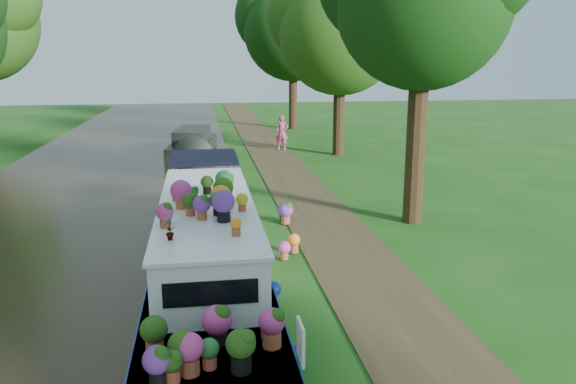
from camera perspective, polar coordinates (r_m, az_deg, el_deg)
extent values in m
plane|color=#194C13|center=(13.35, 1.70, -7.35)|extent=(100.00, 100.00, 0.00)
cube|color=black|center=(13.65, -24.18, -8.06)|extent=(10.00, 100.00, 0.02)
cube|color=#41351E|center=(13.60, 6.71, -6.97)|extent=(2.20, 100.00, 0.03)
cube|color=white|center=(12.82, -8.12, -6.50)|extent=(2.20, 12.00, 0.75)
cube|color=navy|center=(12.72, -8.17, -5.17)|extent=(2.24, 12.04, 0.12)
cube|color=white|center=(11.78, -8.20, -3.70)|extent=(1.80, 7.00, 1.05)
cube|color=white|center=(11.63, -8.29, -1.08)|extent=(1.90, 7.10, 0.06)
cube|color=black|center=(11.80, -3.79, -3.18)|extent=(0.03, 6.40, 0.38)
cube|color=black|center=(11.79, -12.65, -3.50)|extent=(0.03, 6.40, 0.38)
cube|color=black|center=(16.60, -8.54, 3.51)|extent=(1.90, 2.40, 0.10)
cube|color=white|center=(7.70, 1.30, -14.98)|extent=(0.04, 0.45, 0.55)
imported|color=#204712|center=(9.22, -11.95, -3.59)|extent=(0.15, 0.22, 0.40)
imported|color=#204712|center=(11.53, -6.97, -0.08)|extent=(0.28, 0.28, 0.37)
cylinder|color=black|center=(16.63, 12.84, 4.58)|extent=(0.56, 0.56, 4.55)
sphere|color=black|center=(16.51, 13.59, 18.26)|extent=(4.80, 4.80, 4.80)
cylinder|color=black|center=(28.25, 5.18, 7.65)|extent=(0.56, 0.56, 3.85)
sphere|color=#204712|center=(28.13, 5.36, 15.83)|extent=(6.00, 6.00, 6.00)
sphere|color=#204712|center=(27.66, 8.43, 18.28)|extent=(4.50, 4.50, 4.50)
sphere|color=#204712|center=(28.98, 2.76, 17.58)|extent=(4.80, 4.80, 4.80)
cylinder|color=black|center=(38.87, 0.51, 9.52)|extent=(0.56, 0.56, 4.20)
sphere|color=black|center=(38.83, 0.52, 16.03)|extent=(6.60, 6.60, 6.60)
sphere|color=black|center=(38.18, 2.84, 18.04)|extent=(4.95, 4.95, 4.95)
sphere|color=black|center=(39.86, -1.48, 17.38)|extent=(5.28, 5.28, 5.28)
cube|color=black|center=(29.36, -9.65, 4.57)|extent=(2.60, 6.16, 0.60)
cube|color=black|center=(28.78, -9.71, 5.70)|extent=(1.90, 3.64, 0.70)
imported|color=#DE5B80|center=(29.65, -0.63, 6.08)|extent=(0.78, 0.64, 1.84)
imported|color=#225A1B|center=(16.73, -0.43, -2.19)|extent=(0.43, 0.37, 0.47)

